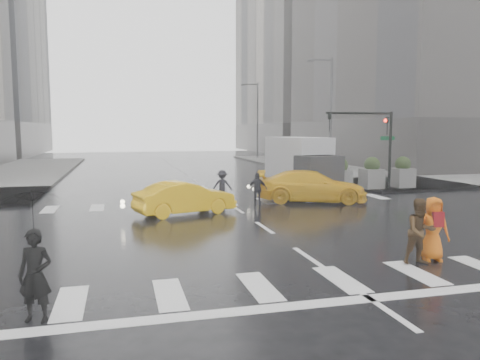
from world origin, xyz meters
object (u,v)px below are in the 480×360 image
object	(u,v)px
traffic_signal_pole	(375,135)
pedestrian_brown	(420,232)
box_truck	(303,163)
taxi_mid	(185,198)
pedestrian_orange	(433,229)

from	to	relation	value
traffic_signal_pole	pedestrian_brown	size ratio (longest dim) A/B	2.61
box_truck	taxi_mid	bearing A→B (deg)	-154.54
box_truck	pedestrian_brown	bearing A→B (deg)	-110.10
taxi_mid	box_truck	bearing A→B (deg)	-71.22
pedestrian_orange	taxi_mid	size ratio (longest dim) A/B	0.41
traffic_signal_pole	taxi_mid	bearing A→B (deg)	-157.92
taxi_mid	box_truck	size ratio (longest dim) A/B	0.72
traffic_signal_pole	pedestrian_brown	bearing A→B (deg)	-115.75
pedestrian_brown	taxi_mid	xyz separation A→B (m)	(-4.96, 8.73, -0.18)
pedestrian_brown	pedestrian_orange	distance (m)	0.59
taxi_mid	traffic_signal_pole	bearing A→B (deg)	-84.85
traffic_signal_pole	box_truck	world-z (taller)	traffic_signal_pole
pedestrian_orange	taxi_mid	xyz separation A→B (m)	(-5.50, 8.51, -0.18)
traffic_signal_pole	box_truck	xyz separation A→B (m)	(-4.00, 0.69, -1.58)
taxi_mid	box_truck	distance (m)	9.16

